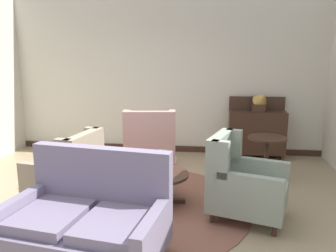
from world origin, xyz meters
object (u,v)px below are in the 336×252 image
at_px(side_table, 266,154).
at_px(armchair_foreground_right, 242,184).
at_px(armchair_far_left, 69,172).
at_px(coffee_table, 158,179).
at_px(armchair_near_window, 150,145).
at_px(gramophone, 261,101).
at_px(sideboard, 257,131).
at_px(porcelain_vase, 162,164).
at_px(settee, 88,220).

bearing_deg(side_table, armchair_foreground_right, -110.77).
height_order(armchair_far_left, side_table, armchair_far_left).
bearing_deg(coffee_table, armchair_near_window, 104.69).
bearing_deg(armchair_near_window, armchair_foreground_right, 123.97).
bearing_deg(gramophone, armchair_far_left, -140.73).
height_order(side_table, sideboard, sideboard).
relative_size(porcelain_vase, armchair_foreground_right, 0.30).
bearing_deg(porcelain_vase, settee, -112.39).
xyz_separation_m(armchair_foreground_right, armchair_far_left, (-2.27, 0.18, -0.02)).
bearing_deg(armchair_near_window, armchair_far_left, 50.51).
bearing_deg(armchair_foreground_right, sideboard, 6.00).
relative_size(settee, armchair_near_window, 1.47).
xyz_separation_m(side_table, sideboard, (0.01, 1.26, 0.09)).
distance_m(armchair_near_window, side_table, 1.93).
distance_m(armchair_foreground_right, gramophone, 2.63).
relative_size(armchair_far_left, gramophone, 2.12).
bearing_deg(sideboard, gramophone, -62.53).
relative_size(settee, armchair_far_left, 1.64).
xyz_separation_m(armchair_far_left, sideboard, (2.77, 2.38, 0.11)).
bearing_deg(armchair_near_window, gramophone, -163.17).
relative_size(armchair_far_left, sideboard, 0.82).
distance_m(armchair_near_window, sideboard, 2.16).
distance_m(porcelain_vase, gramophone, 2.80).
bearing_deg(coffee_table, armchair_foreground_right, -13.05).
bearing_deg(porcelain_vase, armchair_foreground_right, -12.28).
xyz_separation_m(porcelain_vase, sideboard, (1.51, 2.34, -0.05)).
distance_m(side_table, gramophone, 1.37).
height_order(armchair_near_window, armchair_foreground_right, armchair_near_window).
bearing_deg(settee, armchair_foreground_right, 42.91).
xyz_separation_m(coffee_table, sideboard, (1.57, 2.31, 0.18)).
xyz_separation_m(settee, side_table, (2.03, 2.37, 0.03)).
relative_size(armchair_far_left, side_table, 1.35).
xyz_separation_m(coffee_table, side_table, (1.56, 1.06, 0.09)).
distance_m(armchair_near_window, gramophone, 2.27).
relative_size(armchair_foreground_right, side_table, 1.46).
bearing_deg(armchair_foreground_right, armchair_near_window, 59.07).
distance_m(coffee_table, armchair_foreground_right, 1.10).
bearing_deg(sideboard, porcelain_vase, -122.84).
xyz_separation_m(armchair_far_left, gramophone, (2.81, 2.30, 0.72)).
xyz_separation_m(coffee_table, armchair_foreground_right, (1.07, -0.25, 0.08)).
height_order(porcelain_vase, armchair_near_window, armchair_near_window).
bearing_deg(gramophone, side_table, -92.52).
relative_size(side_table, gramophone, 1.56).
relative_size(porcelain_vase, gramophone, 0.69).
distance_m(coffee_table, porcelain_vase, 0.23).
relative_size(armchair_near_window, side_table, 1.51).
height_order(porcelain_vase, sideboard, sideboard).
bearing_deg(settee, side_table, 57.58).
relative_size(armchair_near_window, sideboard, 0.91).
height_order(settee, sideboard, sideboard).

